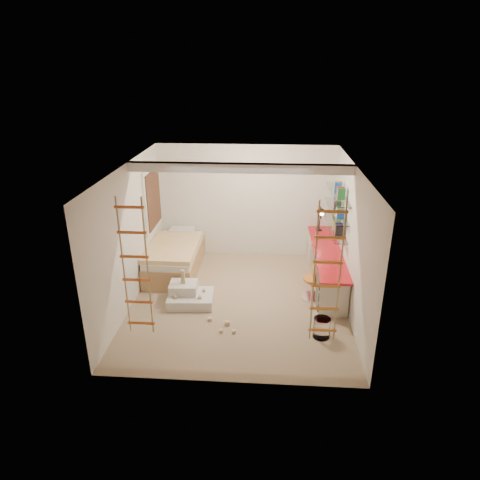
# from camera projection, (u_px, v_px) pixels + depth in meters

# --- Properties ---
(floor) EXTENTS (4.50, 4.50, 0.00)m
(floor) POSITION_uv_depth(u_px,v_px,m) (239.00, 301.00, 8.19)
(floor) COLOR #A08667
(floor) RESTS_ON ground
(ceiling_beam) EXTENTS (4.00, 0.18, 0.16)m
(ceiling_beam) POSITION_uv_depth(u_px,v_px,m) (240.00, 168.00, 7.50)
(ceiling_beam) COLOR white
(ceiling_beam) RESTS_ON ceiling
(window_frame) EXTENTS (0.06, 1.15, 1.35)m
(window_frame) POSITION_uv_depth(u_px,v_px,m) (152.00, 199.00, 9.11)
(window_frame) COLOR white
(window_frame) RESTS_ON wall_left
(window_blind) EXTENTS (0.02, 1.00, 1.20)m
(window_blind) POSITION_uv_depth(u_px,v_px,m) (154.00, 199.00, 9.10)
(window_blind) COLOR #4C2D1E
(window_blind) RESTS_ON window_frame
(rope_ladder_left) EXTENTS (0.41, 0.04, 2.13)m
(rope_ladder_left) POSITION_uv_depth(u_px,v_px,m) (136.00, 268.00, 6.08)
(rope_ladder_left) COLOR #E25226
(rope_ladder_left) RESTS_ON ceiling
(rope_ladder_right) EXTENTS (0.41, 0.04, 2.13)m
(rope_ladder_right) POSITION_uv_depth(u_px,v_px,m) (327.00, 274.00, 5.91)
(rope_ladder_right) COLOR orange
(rope_ladder_right) RESTS_ON ceiling
(waste_bin) EXTENTS (0.28, 0.28, 0.35)m
(waste_bin) POSITION_uv_depth(u_px,v_px,m) (322.00, 328.00, 7.06)
(waste_bin) COLOR white
(waste_bin) RESTS_ON floor
(desk) EXTENTS (0.56, 2.80, 0.75)m
(desk) POSITION_uv_depth(u_px,v_px,m) (326.00, 266.00, 8.72)
(desk) COLOR red
(desk) RESTS_ON floor
(shelves) EXTENTS (0.25, 1.80, 0.71)m
(shelves) POSITION_uv_depth(u_px,v_px,m) (336.00, 211.00, 8.54)
(shelves) COLOR white
(shelves) RESTS_ON wall_right
(bed) EXTENTS (1.02, 2.00, 0.69)m
(bed) POSITION_uv_depth(u_px,v_px,m) (175.00, 257.00, 9.29)
(bed) COLOR #AD7F51
(bed) RESTS_ON floor
(task_lamp) EXTENTS (0.14, 0.36, 0.57)m
(task_lamp) POSITION_uv_depth(u_px,v_px,m) (321.00, 216.00, 9.33)
(task_lamp) COLOR black
(task_lamp) RESTS_ON desk
(swivel_chair) EXTENTS (0.43, 0.43, 0.72)m
(swivel_chair) POSITION_uv_depth(u_px,v_px,m) (312.00, 286.00, 8.20)
(swivel_chair) COLOR orange
(swivel_chair) RESTS_ON floor
(play_platform) EXTENTS (0.88, 0.71, 0.38)m
(play_platform) POSITION_uv_depth(u_px,v_px,m) (189.00, 295.00, 8.10)
(play_platform) COLOR silver
(play_platform) RESTS_ON floor
(toy_blocks) EXTENTS (1.20, 1.11, 0.65)m
(toy_blocks) POSITION_uv_depth(u_px,v_px,m) (201.00, 300.00, 7.74)
(toy_blocks) COLOR #CCB284
(toy_blocks) RESTS_ON floor
(books) EXTENTS (0.14, 0.58, 0.92)m
(books) POSITION_uv_depth(u_px,v_px,m) (337.00, 204.00, 8.49)
(books) COLOR #262626
(books) RESTS_ON shelves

